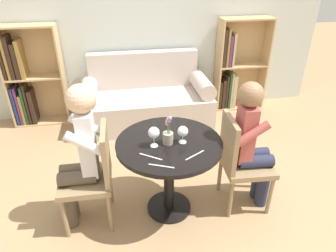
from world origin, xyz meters
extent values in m
plane|color=tan|center=(0.00, 0.00, 0.00)|extent=(16.00, 16.00, 0.00)
cube|color=silver|center=(0.00, 2.16, 1.35)|extent=(5.20, 0.05, 2.70)
cylinder|color=black|center=(0.00, 0.00, 0.71)|extent=(0.87, 0.87, 0.03)
cylinder|color=black|center=(0.00, 0.00, 0.36)|extent=(0.09, 0.09, 0.66)
cylinder|color=black|center=(0.00, 0.00, 0.01)|extent=(0.40, 0.40, 0.03)
cube|color=beige|center=(0.00, 1.68, 0.21)|extent=(1.72, 0.80, 0.42)
cube|color=beige|center=(0.00, 2.00, 0.67)|extent=(1.50, 0.16, 0.50)
cylinder|color=beige|center=(-0.75, 1.68, 0.53)|extent=(0.22, 0.72, 0.22)
cylinder|color=beige|center=(0.75, 1.68, 0.53)|extent=(0.22, 0.72, 0.22)
cube|color=tan|center=(-1.43, 2.10, 0.66)|extent=(0.73, 0.02, 1.33)
cube|color=tan|center=(-1.79, 1.97, 0.66)|extent=(0.02, 0.28, 1.33)
cube|color=tan|center=(-1.08, 1.97, 0.66)|extent=(0.02, 0.28, 1.33)
cube|color=tan|center=(-1.43, 1.97, 0.01)|extent=(0.69, 0.28, 0.02)
cube|color=tan|center=(-1.43, 1.97, 0.66)|extent=(0.69, 0.28, 0.02)
cube|color=tan|center=(-1.43, 1.97, 1.31)|extent=(0.69, 0.28, 0.02)
cube|color=navy|center=(-1.75, 1.97, 0.29)|extent=(0.03, 0.23, 0.53)
cube|color=#602D5B|center=(-1.71, 1.97, 0.29)|extent=(0.03, 0.23, 0.53)
cube|color=olive|center=(-1.67, 1.97, 0.23)|extent=(0.04, 0.23, 0.42)
cube|color=#234723|center=(-1.63, 1.97, 0.29)|extent=(0.03, 0.23, 0.54)
cube|color=#332319|center=(-1.59, 1.97, 0.30)|extent=(0.03, 0.23, 0.56)
cube|color=#332319|center=(-1.54, 1.97, 0.26)|extent=(0.05, 0.23, 0.47)
cube|color=#332319|center=(-1.75, 1.97, 0.91)|extent=(0.03, 0.23, 0.47)
cube|color=olive|center=(-1.71, 1.97, 0.94)|extent=(0.03, 0.23, 0.52)
cube|color=#332319|center=(-1.66, 1.97, 0.94)|extent=(0.05, 0.23, 0.54)
cube|color=#332319|center=(-1.60, 1.97, 0.90)|extent=(0.05, 0.23, 0.44)
cube|color=olive|center=(-1.55, 1.97, 0.91)|extent=(0.05, 0.23, 0.48)
cube|color=tan|center=(1.43, 2.10, 0.66)|extent=(0.73, 0.02, 1.33)
cube|color=tan|center=(1.08, 1.97, 0.66)|extent=(0.02, 0.28, 1.33)
cube|color=tan|center=(1.79, 1.97, 0.66)|extent=(0.02, 0.28, 1.33)
cube|color=tan|center=(1.43, 1.97, 0.01)|extent=(0.69, 0.28, 0.02)
cube|color=tan|center=(1.43, 1.97, 0.66)|extent=(0.69, 0.28, 0.02)
cube|color=tan|center=(1.43, 1.97, 1.31)|extent=(0.69, 0.28, 0.02)
cube|color=#332319|center=(1.12, 1.97, 0.23)|extent=(0.03, 0.23, 0.42)
cube|color=#332319|center=(1.17, 1.97, 0.25)|extent=(0.05, 0.23, 0.45)
cube|color=#332319|center=(1.22, 1.97, 0.28)|extent=(0.03, 0.23, 0.51)
cube|color=#234723|center=(1.26, 1.97, 0.30)|extent=(0.03, 0.23, 0.55)
cube|color=tan|center=(1.29, 1.97, 0.29)|extent=(0.03, 0.23, 0.55)
cube|color=tan|center=(1.34, 1.97, 0.28)|extent=(0.05, 0.23, 0.51)
cube|color=#332319|center=(1.13, 1.97, 0.93)|extent=(0.04, 0.23, 0.52)
cube|color=olive|center=(1.17, 1.97, 0.94)|extent=(0.03, 0.23, 0.53)
cube|color=#602D5B|center=(1.21, 1.97, 0.89)|extent=(0.04, 0.23, 0.43)
cube|color=tan|center=(1.26, 1.97, 0.91)|extent=(0.03, 0.23, 0.46)
cylinder|color=#937A56|center=(-0.88, 0.19, 0.20)|extent=(0.04, 0.04, 0.40)
cylinder|color=#937A56|center=(-0.88, -0.17, 0.20)|extent=(0.04, 0.04, 0.40)
cylinder|color=#937A56|center=(-0.52, 0.18, 0.20)|extent=(0.04, 0.04, 0.40)
cylinder|color=#937A56|center=(-0.53, -0.18, 0.20)|extent=(0.04, 0.04, 0.40)
cube|color=#937A56|center=(-0.70, 0.01, 0.42)|extent=(0.43, 0.43, 0.05)
cube|color=#937A56|center=(-0.51, 0.00, 0.68)|extent=(0.05, 0.38, 0.45)
cylinder|color=#937A56|center=(0.87, -0.21, 0.20)|extent=(0.04, 0.04, 0.40)
cylinder|color=#937A56|center=(0.89, 0.14, 0.20)|extent=(0.04, 0.04, 0.40)
cylinder|color=#937A56|center=(0.51, -0.19, 0.20)|extent=(0.04, 0.04, 0.40)
cylinder|color=#937A56|center=(0.53, 0.17, 0.20)|extent=(0.04, 0.04, 0.40)
cube|color=#937A56|center=(0.70, -0.02, 0.42)|extent=(0.45, 0.45, 0.05)
cube|color=#937A56|center=(0.51, -0.01, 0.68)|extent=(0.06, 0.38, 0.45)
cylinder|color=brown|center=(-0.86, 0.07, 0.23)|extent=(0.11, 0.11, 0.45)
cylinder|color=brown|center=(-0.86, -0.04, 0.23)|extent=(0.11, 0.11, 0.45)
cylinder|color=brown|center=(-0.75, 0.06, 0.50)|extent=(0.30, 0.12, 0.11)
cylinder|color=brown|center=(-0.75, -0.05, 0.50)|extent=(0.30, 0.12, 0.11)
cube|color=white|center=(-0.64, 0.01, 0.78)|extent=(0.12, 0.20, 0.55)
cylinder|color=white|center=(-0.64, 0.14, 0.86)|extent=(0.29, 0.08, 0.23)
cylinder|color=white|center=(-0.64, -0.13, 0.86)|extent=(0.29, 0.08, 0.23)
sphere|color=beige|center=(-0.64, 0.01, 1.16)|extent=(0.22, 0.22, 0.22)
cylinder|color=#282D47|center=(0.86, -0.09, 0.23)|extent=(0.11, 0.11, 0.45)
cylinder|color=#282D47|center=(0.86, 0.02, 0.23)|extent=(0.11, 0.11, 0.45)
cylinder|color=#282D47|center=(0.75, -0.09, 0.50)|extent=(0.31, 0.13, 0.11)
cylinder|color=#282D47|center=(0.75, 0.02, 0.50)|extent=(0.31, 0.13, 0.11)
cube|color=#B2514C|center=(0.64, -0.02, 0.76)|extent=(0.13, 0.21, 0.50)
cylinder|color=#B2514C|center=(0.63, -0.16, 0.83)|extent=(0.29, 0.09, 0.23)
cylinder|color=#B2514C|center=(0.65, 0.11, 0.83)|extent=(0.29, 0.09, 0.23)
sphere|color=#936B4C|center=(0.64, -0.02, 1.11)|extent=(0.20, 0.20, 0.20)
cylinder|color=white|center=(-0.13, -0.04, 0.73)|extent=(0.06, 0.06, 0.00)
cylinder|color=white|center=(-0.13, -0.04, 0.77)|extent=(0.01, 0.01, 0.08)
sphere|color=white|center=(-0.13, -0.04, 0.85)|extent=(0.09, 0.09, 0.09)
sphere|color=beige|center=(-0.13, -0.04, 0.84)|extent=(0.07, 0.07, 0.07)
cylinder|color=white|center=(0.11, -0.02, 0.73)|extent=(0.06, 0.06, 0.00)
cylinder|color=white|center=(0.11, -0.02, 0.76)|extent=(0.01, 0.01, 0.06)
sphere|color=white|center=(0.11, -0.02, 0.83)|extent=(0.09, 0.09, 0.09)
cylinder|color=#9E9384|center=(-0.01, -0.02, 0.78)|extent=(0.09, 0.09, 0.10)
cylinder|color=#4C7A42|center=(0.00, -0.03, 0.89)|extent=(0.01, 0.00, 0.14)
sphere|color=#9E70B2|center=(0.00, -0.03, 0.96)|extent=(0.04, 0.04, 0.04)
cylinder|color=#4C7A42|center=(-0.02, -0.02, 0.87)|extent=(0.00, 0.00, 0.08)
sphere|color=#D16684|center=(-0.02, -0.02, 0.91)|extent=(0.04, 0.04, 0.04)
cylinder|color=#4C7A42|center=(-0.01, -0.01, 0.87)|extent=(0.01, 0.01, 0.10)
sphere|color=#EACC4C|center=(-0.01, -0.01, 0.92)|extent=(0.04, 0.04, 0.04)
cylinder|color=#4C7A42|center=(-0.01, -0.03, 0.88)|extent=(0.00, 0.00, 0.11)
sphere|color=#9E70B2|center=(-0.01, -0.03, 0.94)|extent=(0.04, 0.04, 0.04)
cylinder|color=#4C7A42|center=(-0.01, -0.02, 0.89)|extent=(0.01, 0.00, 0.12)
sphere|color=silver|center=(-0.01, -0.02, 0.95)|extent=(0.04, 0.04, 0.04)
cube|color=silver|center=(-0.17, -0.18, 0.73)|extent=(0.16, 0.12, 0.00)
cube|color=silver|center=(-0.11, -0.31, 0.73)|extent=(0.18, 0.09, 0.00)
cube|color=silver|center=(0.16, -0.22, 0.73)|extent=(0.17, 0.11, 0.00)
camera|label=1|loc=(-0.37, -2.02, 2.04)|focal=32.00mm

